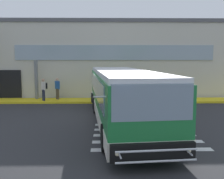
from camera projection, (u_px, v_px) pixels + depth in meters
name	position (u px, v px, depth m)	size (l,w,h in m)	color
ground_plane	(101.00, 115.00, 15.13)	(80.00, 90.00, 0.02)	#2B2B2D
bay_paint_stripes	(145.00, 135.00, 10.99)	(4.40, 3.96, 0.01)	silver
terminal_building	(97.00, 60.00, 26.29)	(23.80, 13.80, 6.52)	beige
boarding_curb	(102.00, 101.00, 19.88)	(26.00, 2.00, 0.15)	yellow
entry_support_column	(36.00, 80.00, 20.20)	(0.28, 0.28, 3.03)	slate
bus_main_foreground	(122.00, 97.00, 12.91)	(3.69, 12.26, 2.70)	#1E7238
passenger_near_column	(44.00, 88.00, 19.26)	(0.50, 0.52, 1.68)	#1E2338
passenger_by_doorway	(57.00, 88.00, 19.89)	(0.42, 0.47, 1.68)	#4C4233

